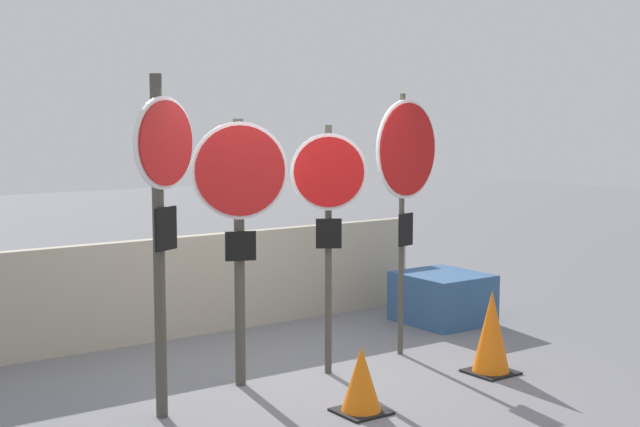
% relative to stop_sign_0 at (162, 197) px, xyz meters
% --- Properties ---
extents(ground_plane, '(40.00, 40.00, 0.00)m').
position_rel_stop_sign_0_xyz_m(ground_plane, '(1.34, 0.22, -1.68)').
color(ground_plane, slate).
extents(fence_back, '(5.76, 0.12, 1.04)m').
position_rel_stop_sign_0_xyz_m(fence_back, '(1.34, 2.20, -1.16)').
color(fence_back, '#A89E89').
rests_on(fence_back, ground).
extents(stop_sign_0, '(0.62, 0.34, 2.59)m').
position_rel_stop_sign_0_xyz_m(stop_sign_0, '(0.00, 0.00, 0.00)').
color(stop_sign_0, '#474238').
rests_on(stop_sign_0, ground).
extents(stop_sign_1, '(0.76, 0.32, 2.26)m').
position_rel_stop_sign_0_xyz_m(stop_sign_1, '(0.86, 0.35, -0.13)').
color(stop_sign_1, '#474238').
rests_on(stop_sign_1, ground).
extents(stop_sign_2, '(0.58, 0.38, 2.20)m').
position_rel_stop_sign_0_xyz_m(stop_sign_2, '(1.67, 0.21, -0.11)').
color(stop_sign_2, '#474238').
rests_on(stop_sign_2, ground).
extents(stop_sign_3, '(0.90, 0.26, 2.49)m').
position_rel_stop_sign_0_xyz_m(stop_sign_3, '(2.64, 0.32, 0.16)').
color(stop_sign_3, '#474238').
rests_on(stop_sign_3, ground).
extents(traffic_cone_0, '(0.37, 0.37, 0.52)m').
position_rel_stop_sign_0_xyz_m(traffic_cone_0, '(1.28, -0.77, -1.43)').
color(traffic_cone_0, black).
rests_on(traffic_cone_0, ground).
extents(traffic_cone_1, '(0.40, 0.40, 0.75)m').
position_rel_stop_sign_0_xyz_m(traffic_cone_1, '(2.87, -0.59, -1.31)').
color(traffic_cone_1, black).
rests_on(traffic_cone_1, ground).
extents(storage_crate, '(0.83, 0.92, 0.55)m').
position_rel_stop_sign_0_xyz_m(storage_crate, '(3.88, 1.11, -1.41)').
color(storage_crate, '#335684').
rests_on(storage_crate, ground).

